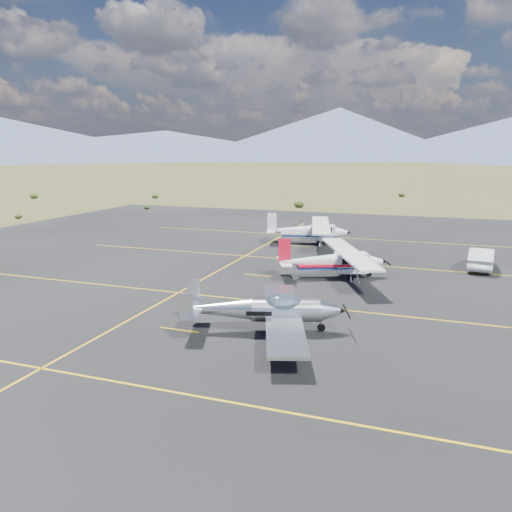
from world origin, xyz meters
The scene contains 6 objects.
ground centered at (0.00, 0.00, 0.00)m, with size 1600.00×1600.00×0.00m, color #383D1C.
apron centered at (0.00, 7.00, 0.00)m, with size 72.00×72.00×0.02m, color black.
aircraft_low_wing centered at (0.90, -2.33, 1.04)m, with size 7.33×9.91×2.17m.
aircraft_cessna centered at (1.82, 8.57, 1.17)m, with size 7.55×10.04×2.63m.
aircraft_plain centered at (-2.56, 19.95, 1.20)m, with size 6.90×10.70×2.71m.
sedan centered at (11.18, 14.46, 0.76)m, with size 1.59×4.55×1.50m, color silver.
Camera 1 is at (7.71, -23.00, 8.19)m, focal length 35.00 mm.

